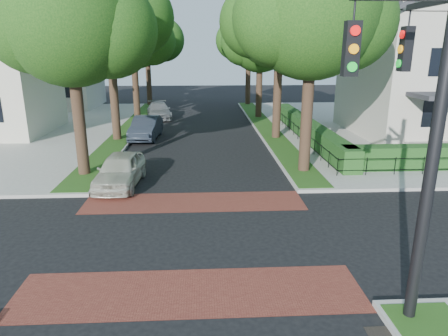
{
  "coord_description": "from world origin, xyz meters",
  "views": [
    {
      "loc": [
        0.41,
        -12.24,
        6.03
      ],
      "look_at": [
        1.21,
        2.7,
        1.6
      ],
      "focal_mm": 32.0,
      "sensor_mm": 36.0,
      "label": 1
    }
  ],
  "objects": [
    {
      "name": "house_victorian",
      "position": [
        17.51,
        15.92,
        6.02
      ],
      "size": [
        13.0,
        13.05,
        12.48
      ],
      "color": "beige",
      "rests_on": "sidewalk_ne"
    },
    {
      "name": "tree_left_mid",
      "position": [
        -5.39,
        15.24,
        8.34
      ],
      "size": [
        8.0,
        6.88,
        11.48
      ],
      "color": "black",
      "rests_on": "sidewalk_nw"
    },
    {
      "name": "crosswalk_near",
      "position": [
        0.0,
        -3.2,
        0.01
      ],
      "size": [
        9.0,
        2.2,
        0.01
      ],
      "primitive_type": "cube",
      "color": "maroon",
      "rests_on": "ground"
    },
    {
      "name": "storm_drain",
      "position": [
        4.3,
        -5.0,
        0.01
      ],
      "size": [
        0.65,
        0.45,
        0.01
      ],
      "primitive_type": "cube",
      "color": "black",
      "rests_on": "ground"
    },
    {
      "name": "hedge_main_road",
      "position": [
        7.7,
        15.0,
        0.75
      ],
      "size": [
        1.0,
        18.0,
        1.2
      ],
      "primitive_type": "cube",
      "color": "#1D4016",
      "rests_on": "sidewalk_ne"
    },
    {
      "name": "sidewalk_ne",
      "position": [
        19.5,
        19.0,
        0.07
      ],
      "size": [
        30.0,
        30.0,
        0.15
      ],
      "primitive_type": "cube",
      "color": "gray",
      "rests_on": "ground"
    },
    {
      "name": "tree_left_far",
      "position": [
        -5.4,
        24.22,
        7.12
      ],
      "size": [
        7.0,
        6.02,
        9.86
      ],
      "color": "black",
      "rests_on": "sidewalk_nw"
    },
    {
      "name": "tree_right_near",
      "position": [
        5.6,
        7.24,
        7.63
      ],
      "size": [
        7.75,
        6.67,
        10.66
      ],
      "color": "black",
      "rests_on": "sidewalk_ne"
    },
    {
      "name": "tree_left_near",
      "position": [
        -5.4,
        7.23,
        7.27
      ],
      "size": [
        7.5,
        6.45,
        10.2
      ],
      "color": "black",
      "rests_on": "sidewalk_nw"
    },
    {
      "name": "tree_right_far",
      "position": [
        5.6,
        24.22,
        6.91
      ],
      "size": [
        7.25,
        6.23,
        9.74
      ],
      "color": "black",
      "rests_on": "sidewalk_ne"
    },
    {
      "name": "parked_car_front",
      "position": [
        -3.42,
        5.51,
        0.75
      ],
      "size": [
        2.01,
        4.51,
        1.51
      ],
      "primitive_type": "imported",
      "rotation": [
        0.0,
        0.0,
        -0.05
      ],
      "color": "beige",
      "rests_on": "ground"
    },
    {
      "name": "parked_car_rear",
      "position": [
        -3.6,
        24.44,
        0.72
      ],
      "size": [
        2.83,
        5.22,
        1.43
      ],
      "primitive_type": "imported",
      "rotation": [
        0.0,
        0.0,
        0.17
      ],
      "color": "gray",
      "rests_on": "ground"
    },
    {
      "name": "parked_car_middle",
      "position": [
        -3.6,
        15.68,
        0.79
      ],
      "size": [
        1.96,
        4.88,
        1.58
      ],
      "primitive_type": "imported",
      "rotation": [
        0.0,
        0.0,
        -0.06
      ],
      "color": "#222833",
      "rests_on": "ground"
    },
    {
      "name": "crosswalk_far",
      "position": [
        0.0,
        3.2,
        0.01
      ],
      "size": [
        9.0,
        2.2,
        0.01
      ],
      "primitive_type": "cube",
      "color": "maroon",
      "rests_on": "ground"
    },
    {
      "name": "tree_right_mid",
      "position": [
        5.61,
        15.25,
        7.99
      ],
      "size": [
        8.25,
        7.09,
        11.22
      ],
      "color": "black",
      "rests_on": "sidewalk_ne"
    },
    {
      "name": "grass_strip_ne",
      "position": [
        5.4,
        19.1,
        0.16
      ],
      "size": [
        1.6,
        29.8,
        0.02
      ],
      "primitive_type": "cube",
      "color": "#1B4814",
      "rests_on": "sidewalk_ne"
    },
    {
      "name": "house_left_far",
      "position": [
        -15.49,
        31.99,
        5.04
      ],
      "size": [
        10.0,
        9.0,
        10.14
      ],
      "color": "beige",
      "rests_on": "sidewalk_nw"
    },
    {
      "name": "tree_right_back",
      "position": [
        5.6,
        33.23,
        7.27
      ],
      "size": [
        7.5,
        6.45,
        10.2
      ],
      "color": "black",
      "rests_on": "sidewalk_ne"
    },
    {
      "name": "ground",
      "position": [
        0.0,
        0.0,
        0.0
      ],
      "size": [
        120.0,
        120.0,
        0.0
      ],
      "primitive_type": "plane",
      "color": "black",
      "rests_on": "ground"
    },
    {
      "name": "fence_main_road",
      "position": [
        6.9,
        15.0,
        0.6
      ],
      "size": [
        0.06,
        18.0,
        0.9
      ],
      "primitive_type": null,
      "color": "black",
      "rests_on": "sidewalk_ne"
    },
    {
      "name": "grass_strip_nw",
      "position": [
        -5.4,
        19.1,
        0.16
      ],
      "size": [
        1.6,
        29.8,
        0.02
      ],
      "primitive_type": "cube",
      "color": "#1B4814",
      "rests_on": "sidewalk_nw"
    },
    {
      "name": "traffic_signal",
      "position": [
        4.89,
        -4.41,
        4.71
      ],
      "size": [
        2.17,
        2.0,
        8.0
      ],
      "color": "black",
      "rests_on": "sidewalk_se"
    },
    {
      "name": "tree_left_back",
      "position": [
        -5.4,
        33.24,
        7.41
      ],
      "size": [
        7.75,
        6.66,
        10.44
      ],
      "color": "black",
      "rests_on": "sidewalk_nw"
    }
  ]
}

